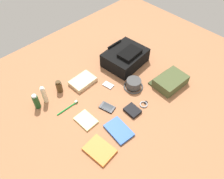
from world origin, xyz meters
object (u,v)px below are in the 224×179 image
(shampoo_bottle, at_px, (36,102))
(media_player, at_px, (108,85))
(wallet, at_px, (132,111))
(notepad, at_px, (86,120))
(cologne_bottle, at_px, (59,87))
(paperback_novel, at_px, (100,150))
(backpack, at_px, (125,57))
(wristwatch, at_px, (144,104))
(bucket_hat, at_px, (134,84))
(toothbrush, at_px, (69,107))
(toiletry_pouch, at_px, (170,81))
(folded_towel, at_px, (83,81))
(cell_phone, at_px, (107,107))
(lotion_bottle, at_px, (44,95))
(travel_guidebook, at_px, (119,130))

(shampoo_bottle, height_order, media_player, shampoo_bottle)
(wallet, distance_m, notepad, 0.35)
(cologne_bottle, height_order, paperback_novel, cologne_bottle)
(backpack, distance_m, wristwatch, 0.49)
(notepad, bearing_deg, wristwatch, -26.95)
(bucket_hat, bearing_deg, wristwatch, -113.23)
(bucket_hat, bearing_deg, toothbrush, 158.44)
(toiletry_pouch, bearing_deg, folded_towel, 134.29)
(wallet, bearing_deg, toiletry_pouch, -1.49)
(bucket_hat, height_order, cell_phone, bucket_hat)
(cologne_bottle, bearing_deg, lotion_bottle, -174.84)
(backpack, height_order, cell_phone, backpack)
(travel_guidebook, bearing_deg, bucket_hat, 28.61)
(media_player, distance_m, notepad, 0.37)
(media_player, bearing_deg, cologne_bottle, 144.15)
(wallet, height_order, folded_towel, folded_towel)
(paperback_novel, xyz_separation_m, notepad, (0.08, 0.24, -0.00))
(backpack, xyz_separation_m, notepad, (-0.64, -0.23, -0.06))
(bucket_hat, relative_size, cell_phone, 1.27)
(wallet, xyz_separation_m, notepad, (-0.30, 0.18, -0.00))
(media_player, bearing_deg, wristwatch, -79.93)
(shampoo_bottle, distance_m, notepad, 0.39)
(folded_towel, bearing_deg, cell_phone, -95.90)
(media_player, height_order, wallet, wallet)
(shampoo_bottle, bearing_deg, bucket_hat, -29.01)
(toothbrush, bearing_deg, bucket_hat, -21.56)
(lotion_bottle, height_order, wallet, lotion_bottle)
(shampoo_bottle, distance_m, cell_phone, 0.52)
(toothbrush, bearing_deg, wristwatch, -41.41)
(lotion_bottle, relative_size, folded_towel, 0.79)
(media_player, relative_size, folded_towel, 0.46)
(backpack, relative_size, bucket_hat, 2.35)
(paperback_novel, bearing_deg, bucket_hat, 21.13)
(paperback_novel, distance_m, wristwatch, 0.49)
(lotion_bottle, xyz_separation_m, cologne_bottle, (0.14, 0.01, -0.03))
(media_player, relative_size, notepad, 0.61)
(shampoo_bottle, relative_size, lotion_bottle, 0.84)
(shampoo_bottle, distance_m, wallet, 0.71)
(lotion_bottle, bearing_deg, toothbrush, -63.21)
(shampoo_bottle, distance_m, folded_towel, 0.40)
(backpack, xyz_separation_m, wallet, (-0.35, -0.40, -0.06))
(toiletry_pouch, height_order, lotion_bottle, lotion_bottle)
(bucket_hat, bearing_deg, media_player, 131.20)
(toothbrush, bearing_deg, toiletry_pouch, -27.62)
(bucket_hat, xyz_separation_m, wristwatch, (-0.08, -0.18, -0.03))
(backpack, bearing_deg, cell_phone, -151.35)
(backpack, distance_m, paperback_novel, 0.86)
(bucket_hat, height_order, folded_towel, bucket_hat)
(toiletry_pouch, height_order, wallet, toiletry_pouch)
(shampoo_bottle, bearing_deg, media_player, -22.01)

